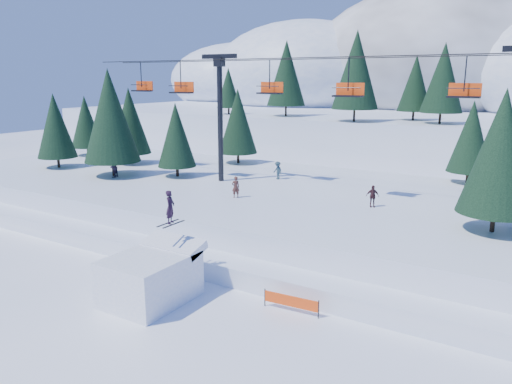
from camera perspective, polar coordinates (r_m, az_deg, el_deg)
The scene contains 10 objects.
ground at distance 24.13m, azimuth -11.61°, elevation -14.40°, with size 160.00×160.00×0.00m, color white.
mid_shelf at distance 37.86m, azimuth 7.19°, elevation -2.02°, with size 70.00×22.00×2.50m, color white.
berm at distance 29.67m, azimuth -0.99°, elevation -7.61°, with size 70.00×6.00×1.10m, color white.
mountain_ridge at distance 90.98m, azimuth 19.26°, elevation 11.45°, with size 119.00×60.81×26.46m.
jump_kicker at distance 25.85m, azimuth -11.84°, elevation -9.35°, with size 3.47×4.73×5.39m.
chairlift at distance 36.24m, azimuth 9.17°, elevation 10.20°, with size 46.00×3.21×10.28m.
conifer_stand at distance 36.31m, azimuth 12.43°, elevation 6.38°, with size 63.20×17.43×9.65m.
distant_skiers at distance 38.10m, azimuth 2.44°, elevation 1.37°, with size 33.24×8.20×1.79m.
banner_near at distance 24.43m, azimuth 4.03°, elevation -12.37°, with size 2.85×0.25×0.90m.
banner_far at distance 24.35m, azimuth 11.71°, elevation -12.72°, with size 2.81×0.59×0.90m.
Camera 1 is at (14.99, -15.38, 11.00)m, focal length 35.00 mm.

